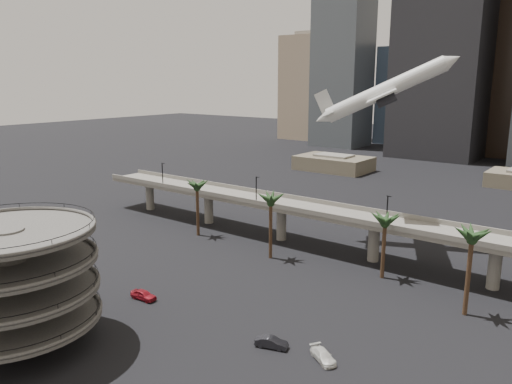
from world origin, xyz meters
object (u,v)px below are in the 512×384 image
Objects in this scene: airborne_jet at (384,91)px; car_b at (272,342)px; car_a at (143,295)px; parking_ramp at (11,276)px; car_c at (323,356)px; overpass at (325,216)px.

airborne_jet is 6.43× the size of car_b.
car_b is at bearing -93.46° from car_a.
parking_ramp is 5.01× the size of car_b.
airborne_jet is (19.04, 71.47, 22.71)m from parking_ramp.
car_b is 7.20m from car_c.
car_a is at bearing -105.48° from overpass.
parking_ramp is 35.25m from car_b.
parking_ramp is 0.17× the size of overpass.
car_b is (14.36, -38.73, -6.61)m from overpass.
airborne_jet reaches higher than car_a.
car_c is at bearing -96.73° from airborne_jet.
parking_ramp reaches higher than car_c.
parking_ramp reaches higher than overpass.
car_a is at bearing -132.00° from airborne_jet.
airborne_jet is 60.85m from car_b.
overpass reaches higher than car_c.
airborne_jet is at bearing -22.91° from car_a.
overpass is at bearing -20.29° from car_a.
airborne_jet reaches higher than overpass.
overpass is 28.76m from airborne_jet.
parking_ramp is 77.37m from airborne_jet.
airborne_jet is (6.04, 12.47, 25.20)m from overpass.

